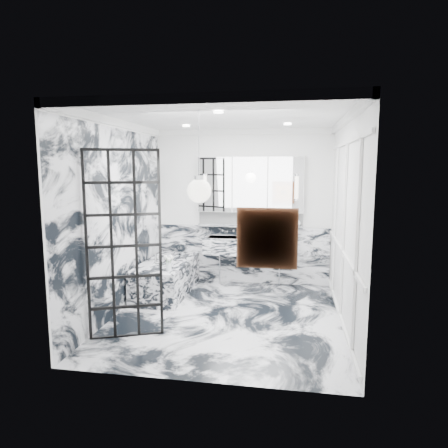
% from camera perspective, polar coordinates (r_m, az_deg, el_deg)
% --- Properties ---
extents(floor, '(3.60, 3.60, 0.00)m').
position_cam_1_polar(floor, '(5.90, 0.33, -13.03)').
color(floor, silver).
rests_on(floor, ground).
extents(ceiling, '(3.60, 3.60, 0.00)m').
position_cam_1_polar(ceiling, '(5.54, 0.36, 15.08)').
color(ceiling, white).
rests_on(ceiling, wall_back).
extents(wall_back, '(3.60, 0.00, 3.60)m').
position_cam_1_polar(wall_back, '(7.32, 2.63, 2.40)').
color(wall_back, white).
rests_on(wall_back, floor).
extents(wall_front, '(3.60, 0.00, 3.60)m').
position_cam_1_polar(wall_front, '(3.81, -4.04, -2.94)').
color(wall_front, white).
rests_on(wall_front, floor).
extents(wall_left, '(0.00, 3.60, 3.60)m').
position_cam_1_polar(wall_left, '(6.02, -14.87, 0.89)').
color(wall_left, white).
rests_on(wall_left, floor).
extents(wall_right, '(0.00, 3.60, 3.60)m').
position_cam_1_polar(wall_right, '(5.52, 16.95, 0.19)').
color(wall_right, white).
rests_on(wall_right, floor).
extents(marble_clad_back, '(3.18, 0.05, 1.05)m').
position_cam_1_polar(marble_clad_back, '(7.44, 2.56, -4.34)').
color(marble_clad_back, silver).
rests_on(marble_clad_back, floor).
extents(marble_clad_left, '(0.02, 3.56, 2.68)m').
position_cam_1_polar(marble_clad_left, '(6.02, -14.72, 0.32)').
color(marble_clad_left, silver).
rests_on(marble_clad_left, floor).
extents(panel_molding, '(0.03, 3.40, 2.30)m').
position_cam_1_polar(panel_molding, '(5.54, 16.70, -0.83)').
color(panel_molding, white).
rests_on(panel_molding, floor).
extents(soap_bottle_a, '(0.09, 0.09, 0.19)m').
position_cam_1_polar(soap_bottle_a, '(7.20, 8.79, 0.49)').
color(soap_bottle_a, '#8C5919').
rests_on(soap_bottle_a, ledge).
extents(soap_bottle_b, '(0.09, 0.09, 0.18)m').
position_cam_1_polar(soap_bottle_b, '(7.20, 8.43, 0.47)').
color(soap_bottle_b, '#4C4C51').
rests_on(soap_bottle_b, ledge).
extents(soap_bottle_c, '(0.13, 0.13, 0.15)m').
position_cam_1_polar(soap_bottle_c, '(7.21, 10.44, 0.30)').
color(soap_bottle_c, silver).
rests_on(soap_bottle_c, ledge).
extents(face_pot, '(0.15, 0.15, 0.15)m').
position_cam_1_polar(face_pot, '(7.25, 3.47, 0.47)').
color(face_pot, white).
rests_on(face_pot, ledge).
extents(amber_bottle, '(0.04, 0.04, 0.10)m').
position_cam_1_polar(amber_bottle, '(7.22, 5.96, 0.21)').
color(amber_bottle, '#8C5919').
rests_on(amber_bottle, ledge).
extents(flower_vase, '(0.09, 0.09, 0.12)m').
position_cam_1_polar(flower_vase, '(6.24, -7.89, -6.05)').
color(flower_vase, silver).
rests_on(flower_vase, bathtub).
extents(crittall_door, '(0.83, 0.36, 2.34)m').
position_cam_1_polar(crittall_door, '(5.06, -14.08, -3.07)').
color(crittall_door, black).
rests_on(crittall_door, floor).
extents(artwork, '(0.47, 0.04, 0.47)m').
position_cam_1_polar(artwork, '(3.73, 6.17, -2.02)').
color(artwork, '#BE6C13').
rests_on(artwork, wall_front).
extents(pendant_light, '(0.27, 0.27, 0.27)m').
position_cam_1_polar(pendant_light, '(4.42, -3.55, 4.74)').
color(pendant_light, white).
rests_on(pendant_light, ceiling).
extents(trough_sink, '(1.60, 0.45, 0.30)m').
position_cam_1_polar(trough_sink, '(7.16, 3.54, -3.15)').
color(trough_sink, silver).
rests_on(trough_sink, wall_back).
extents(ledge, '(1.90, 0.14, 0.04)m').
position_cam_1_polar(ledge, '(7.27, 3.71, -0.27)').
color(ledge, silver).
rests_on(ledge, wall_back).
extents(subway_tile, '(1.90, 0.03, 0.23)m').
position_cam_1_polar(subway_tile, '(7.31, 3.77, 0.85)').
color(subway_tile, white).
rests_on(subway_tile, wall_back).
extents(mirror_cabinet, '(1.90, 0.16, 1.00)m').
position_cam_1_polar(mirror_cabinet, '(7.20, 3.77, 5.65)').
color(mirror_cabinet, white).
rests_on(mirror_cabinet, wall_back).
extents(sconce_left, '(0.07, 0.07, 0.40)m').
position_cam_1_polar(sconce_left, '(7.24, -2.81, 5.35)').
color(sconce_left, white).
rests_on(sconce_left, mirror_cabinet).
extents(sconce_right, '(0.07, 0.07, 0.40)m').
position_cam_1_polar(sconce_right, '(7.07, 10.33, 5.17)').
color(sconce_right, white).
rests_on(sconce_right, mirror_cabinet).
extents(bathtub, '(0.75, 1.65, 0.55)m').
position_cam_1_polar(bathtub, '(6.91, -8.18, -7.53)').
color(bathtub, silver).
rests_on(bathtub, floor).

